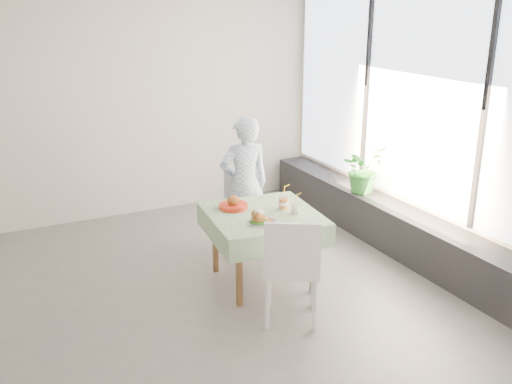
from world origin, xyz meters
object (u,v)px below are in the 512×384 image
cafe_table (263,239)px  diner (245,185)px  chair_near (291,288)px  juice_cup_orange (283,202)px  chair_far (243,226)px  main_dish (260,219)px  potted_plant (363,169)px

cafe_table → diner: (0.18, 0.80, 0.31)m
chair_near → juice_cup_orange: juice_cup_orange is taller
diner → chair_far: bearing=-65.9°
main_dish → chair_far: bearing=73.3°
cafe_table → chair_near: (-0.10, -0.75, -0.15)m
diner → main_dish: 1.09m
cafe_table → chair_near: chair_near is taller
main_dish → cafe_table: bearing=58.0°
chair_far → main_dish: 1.22m
diner → potted_plant: 1.53m
cafe_table → chair_near: 0.78m
diner → main_dish: bearing=76.4°
diner → potted_plant: size_ratio=2.66×
chair_far → potted_plant: bearing=-5.4°
chair_far → potted_plant: (1.53, -0.14, 0.52)m
diner → main_dish: size_ratio=5.56×
main_dish → juice_cup_orange: juice_cup_orange is taller
chair_far → chair_near: chair_near is taller
cafe_table → potted_plant: 1.86m
main_dish → chair_near: bearing=-84.8°
cafe_table → juice_cup_orange: (0.23, 0.01, 0.35)m
cafe_table → diner: size_ratio=0.74×
potted_plant → chair_far: bearing=174.6°
cafe_table → potted_plant: (1.70, 0.68, 0.33)m
chair_near → cafe_table: bearing=82.2°
cafe_table → chair_far: 0.86m
cafe_table → chair_near: bearing=-97.8°
cafe_table → juice_cup_orange: bearing=3.2°
chair_near → juice_cup_orange: (0.34, 0.77, 0.50)m
chair_far → main_dish: (-0.32, -1.06, 0.52)m
chair_far → diner: size_ratio=0.57×
cafe_table → potted_plant: potted_plant is taller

